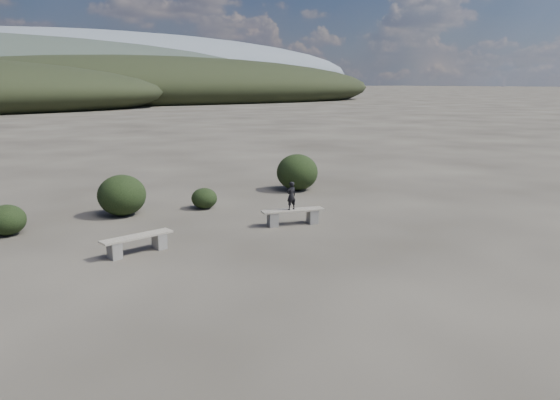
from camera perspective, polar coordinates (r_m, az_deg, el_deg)
ground at (r=12.72m, az=7.18°, el=-7.85°), size 1200.00×1200.00×0.00m
bench_left at (r=14.60m, az=-14.68°, el=-4.32°), size 1.95×0.71×0.48m
bench_right at (r=16.94m, az=1.34°, el=-1.63°), size 1.99×0.91×0.49m
seated_person at (r=16.78m, az=1.19°, el=0.45°), size 0.32×0.21×0.88m
shrub_a at (r=17.65m, az=-26.68°, el=-1.88°), size 1.09×1.09×0.89m
shrub_b at (r=18.83m, az=-16.20°, el=0.48°), size 1.59×1.59×1.36m
shrub_c at (r=19.32m, az=-7.92°, el=0.18°), size 0.91×0.91×0.73m
shrub_d at (r=22.39m, az=1.81°, el=2.92°), size 1.70×1.70×1.48m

